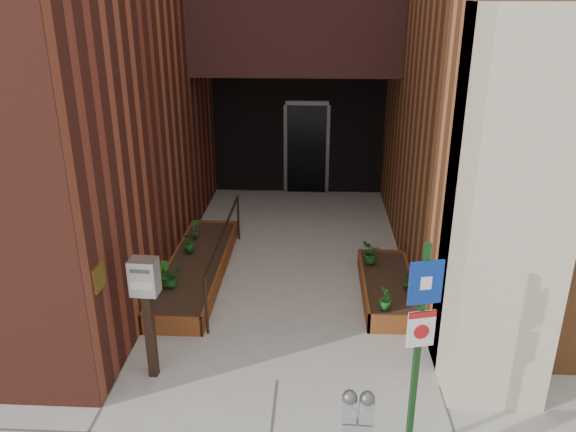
# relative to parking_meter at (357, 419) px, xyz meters

# --- Properties ---
(ground) EXTENTS (80.00, 80.00, 0.00)m
(ground) POSITION_rel_parking_meter_xyz_m (-0.84, 1.76, -1.00)
(ground) COLOR #9E9991
(ground) RESTS_ON ground
(planter_left) EXTENTS (0.90, 3.60, 0.30)m
(planter_left) POSITION_rel_parking_meter_xyz_m (-2.39, 4.46, -0.87)
(planter_left) COLOR maroon
(planter_left) RESTS_ON ground
(planter_right) EXTENTS (0.80, 2.20, 0.30)m
(planter_right) POSITION_rel_parking_meter_xyz_m (0.76, 3.96, -0.87)
(planter_right) COLOR maroon
(planter_right) RESTS_ON ground
(handrail) EXTENTS (0.04, 3.34, 0.90)m
(handrail) POSITION_rel_parking_meter_xyz_m (-1.89, 4.41, -0.25)
(handrail) COLOR black
(handrail) RESTS_ON ground
(parking_meter) EXTENTS (0.29, 0.14, 1.29)m
(parking_meter) POSITION_rel_parking_meter_xyz_m (0.00, 0.00, 0.00)
(parking_meter) COLOR #9D9D9F
(parking_meter) RESTS_ON ground
(sign_post) EXTENTS (0.32, 0.11, 2.40)m
(sign_post) POSITION_rel_parking_meter_xyz_m (0.61, 0.65, 0.48)
(sign_post) COLOR #163C17
(sign_post) RESTS_ON ground
(payment_dropbox) EXTENTS (0.33, 0.26, 1.61)m
(payment_dropbox) POSITION_rel_parking_meter_xyz_m (-2.39, 1.80, 0.16)
(payment_dropbox) COLOR black
(payment_dropbox) RESTS_ON ground
(shrub_left_a) EXTENTS (0.42, 0.42, 0.33)m
(shrub_left_a) POSITION_rel_parking_meter_xyz_m (-2.59, 3.59, -0.53)
(shrub_left_a) COLOR #1B6020
(shrub_left_a) RESTS_ON planter_left
(shrub_left_b) EXTENTS (0.31, 0.31, 0.40)m
(shrub_left_b) POSITION_rel_parking_meter_xyz_m (-2.69, 3.58, -0.50)
(shrub_left_b) COLOR #265A19
(shrub_left_b) RESTS_ON planter_left
(shrub_left_c) EXTENTS (0.23, 0.23, 0.34)m
(shrub_left_c) POSITION_rel_parking_meter_xyz_m (-2.58, 4.83, -0.53)
(shrub_left_c) COLOR #185317
(shrub_left_c) RESTS_ON planter_left
(shrub_left_d) EXTENTS (0.26, 0.26, 0.36)m
(shrub_left_d) POSITION_rel_parking_meter_xyz_m (-2.60, 5.40, -0.52)
(shrub_left_d) COLOR #235A19
(shrub_left_d) RESTS_ON planter_left
(shrub_right_a) EXTENTS (0.19, 0.19, 0.33)m
(shrub_right_a) POSITION_rel_parking_meter_xyz_m (0.61, 3.06, -0.54)
(shrub_right_a) COLOR #1C621C
(shrub_right_a) RESTS_ON planter_right
(shrub_right_b) EXTENTS (0.20, 0.20, 0.30)m
(shrub_right_b) POSITION_rel_parking_meter_xyz_m (1.00, 3.67, -0.55)
(shrub_right_b) COLOR #255718
(shrub_right_b) RESTS_ON planter_right
(shrub_right_c) EXTENTS (0.40, 0.40, 0.37)m
(shrub_right_c) POSITION_rel_parking_meter_xyz_m (0.54, 4.52, -0.51)
(shrub_right_c) COLOR #18561C
(shrub_right_c) RESTS_ON planter_right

